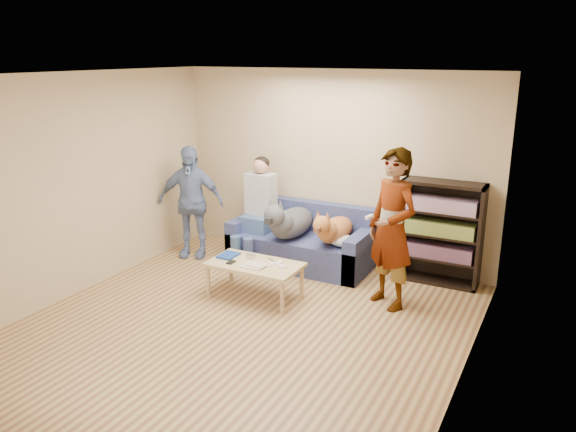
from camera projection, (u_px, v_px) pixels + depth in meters
The scene contains 27 objects.
ground at pixel (235, 332), 5.85m from camera, with size 5.00×5.00×0.00m, color brown.
ceiling at pixel (227, 75), 5.11m from camera, with size 5.00×5.00×0.00m, color white.
wall_back at pixel (332, 167), 7.61m from camera, with size 4.50×4.50×0.00m, color tan.
wall_front at pixel (3, 314), 3.35m from camera, with size 4.50×4.50×0.00m, color tan.
wall_left at pixel (67, 188), 6.48m from camera, with size 5.00×5.00×0.00m, color tan.
wall_right at pixel (468, 248), 4.49m from camera, with size 5.00×5.00×0.00m, color tan.
blanket at pixel (343, 241), 7.15m from camera, with size 0.38×0.32×0.13m, color #BBBABF.
person_standing_right at pixel (392, 229), 6.23m from camera, with size 0.66×0.44×1.82m, color gray.
person_standing_left at pixel (191, 202), 7.84m from camera, with size 0.93×0.39×1.58m, color #7E8CC9.
held_controller at pixel (369, 217), 6.10m from camera, with size 0.04×0.12×0.03m, color white.
notebook_blue at pixel (228, 255), 6.81m from camera, with size 0.20×0.26×0.03m, color navy.
papers at pixel (254, 266), 6.49m from camera, with size 0.26×0.20×0.01m, color beige.
magazine at pixel (257, 265), 6.49m from camera, with size 0.22×0.17×0.01m, color beige.
camera_silver at pixel (251, 256), 6.74m from camera, with size 0.11×0.06×0.05m, color silver.
controller_a at pixel (279, 263), 6.55m from camera, with size 0.04×0.13×0.03m, color white.
controller_b at pixel (282, 266), 6.45m from camera, with size 0.09×0.06×0.03m, color white.
headphone_cup_a at pixel (268, 266), 6.49m from camera, with size 0.07×0.07×0.02m, color silver.
headphone_cup_b at pixel (272, 263), 6.55m from camera, with size 0.07×0.07×0.02m, color white.
pen_orange at pixel (246, 267), 6.47m from camera, with size 0.01×0.01×0.14m, color #BF781B.
pen_black at pixel (271, 260), 6.69m from camera, with size 0.01×0.01×0.14m, color black.
wallet at pixel (231, 262), 6.60m from camera, with size 0.07×0.12×0.01m, color black.
sofa at pixel (302, 244), 7.66m from camera, with size 1.90×0.85×0.82m.
person_seated at pixel (257, 206), 7.69m from camera, with size 0.40×0.73×1.47m.
dog_gray at pixel (289, 222), 7.41m from camera, with size 0.43×1.26×0.63m.
dog_tan at pixel (333, 229), 7.22m from camera, with size 0.36×1.14×0.52m.
coffee_table at pixel (255, 267), 6.61m from camera, with size 1.10×0.60×0.42m.
bookshelf at pixel (441, 230), 6.95m from camera, with size 1.00×0.34×1.30m.
Camera 1 is at (2.92, -4.42, 2.81)m, focal length 35.00 mm.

